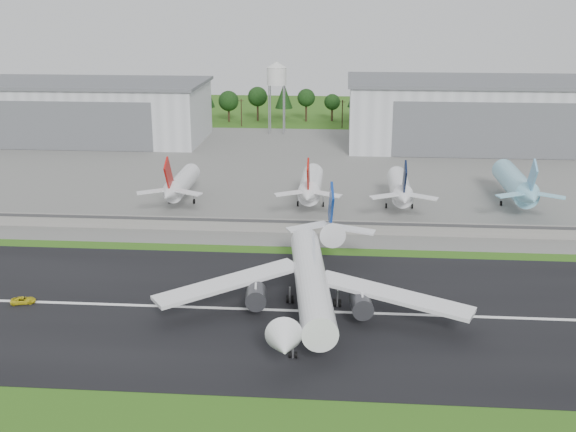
# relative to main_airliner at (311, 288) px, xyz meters

# --- Properties ---
(ground) EXTENTS (600.00, 600.00, 0.00)m
(ground) POSITION_rel_main_airliner_xyz_m (-17.79, -9.57, -4.89)
(ground) COLOR #2F5814
(ground) RESTS_ON ground
(runway) EXTENTS (320.00, 60.00, 0.10)m
(runway) POSITION_rel_main_airliner_xyz_m (-17.79, 0.43, -4.84)
(runway) COLOR black
(runway) RESTS_ON ground
(runway_centerline) EXTENTS (220.00, 1.00, 0.02)m
(runway_centerline) POSITION_rel_main_airliner_xyz_m (-17.79, 0.43, -4.78)
(runway_centerline) COLOR white
(runway_centerline) RESTS_ON runway
(apron) EXTENTS (320.00, 150.00, 0.10)m
(apron) POSITION_rel_main_airliner_xyz_m (-17.79, 110.43, -4.84)
(apron) COLOR slate
(apron) RESTS_ON ground
(blast_fence) EXTENTS (240.00, 0.61, 3.50)m
(blast_fence) POSITION_rel_main_airliner_xyz_m (-17.79, 45.42, -3.09)
(blast_fence) COLOR gray
(blast_fence) RESTS_ON ground
(hangar_west) EXTENTS (97.00, 44.00, 23.20)m
(hangar_west) POSITION_rel_main_airliner_xyz_m (-97.79, 155.35, 6.74)
(hangar_west) COLOR silver
(hangar_west) RESTS_ON ground
(hangar_east) EXTENTS (102.00, 47.00, 25.20)m
(hangar_east) POSITION_rel_main_airliner_xyz_m (57.21, 155.35, 7.73)
(hangar_east) COLOR silver
(hangar_east) RESTS_ON ground
(water_tower) EXTENTS (8.40, 8.40, 29.40)m
(water_tower) POSITION_rel_main_airliner_xyz_m (-22.79, 175.43, 19.66)
(water_tower) COLOR #99999E
(water_tower) RESTS_ON ground
(utility_poles) EXTENTS (230.00, 3.00, 12.00)m
(utility_poles) POSITION_rel_main_airliner_xyz_m (-17.79, 190.43, -4.89)
(utility_poles) COLOR black
(utility_poles) RESTS_ON ground
(treeline) EXTENTS (320.00, 16.00, 22.00)m
(treeline) POSITION_rel_main_airliner_xyz_m (-17.79, 205.43, -4.89)
(treeline) COLOR black
(treeline) RESTS_ON ground
(main_airliner) EXTENTS (56.93, 59.26, 18.17)m
(main_airliner) POSITION_rel_main_airliner_xyz_m (0.00, 0.00, 0.00)
(main_airliner) COLOR white
(main_airliner) RESTS_ON runway
(ground_vehicle) EXTENTS (4.97, 3.36, 1.26)m
(ground_vehicle) POSITION_rel_main_airliner_xyz_m (-54.16, -0.40, -4.16)
(ground_vehicle) COLOR gold
(ground_vehicle) RESTS_ON runway
(parked_jet_red_a) EXTENTS (7.36, 31.29, 16.43)m
(parked_jet_red_a) POSITION_rel_main_airliner_xyz_m (-39.24, 66.95, 1.04)
(parked_jet_red_a) COLOR silver
(parked_jet_red_a) RESTS_ON ground
(parked_jet_red_b) EXTENTS (7.36, 31.29, 16.77)m
(parked_jet_red_b) POSITION_rel_main_airliner_xyz_m (-3.42, 67.01, 1.37)
(parked_jet_red_b) COLOR white
(parked_jet_red_b) RESTS_ON ground
(parked_jet_navy) EXTENTS (7.36, 31.29, 16.58)m
(parked_jet_navy) POSITION_rel_main_airliner_xyz_m (20.67, 66.98, 1.19)
(parked_jet_navy) COLOR white
(parked_jet_navy) RESTS_ON ground
(parked_jet_skyblue) EXTENTS (7.36, 37.29, 17.04)m
(parked_jet_skyblue) POSITION_rel_main_airliner_xyz_m (52.29, 72.04, 1.57)
(parked_jet_skyblue) COLOR #84CBE5
(parked_jet_skyblue) RESTS_ON ground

